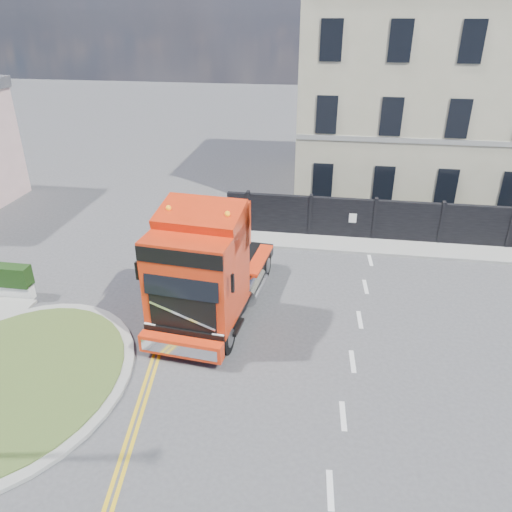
# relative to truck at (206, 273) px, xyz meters

# --- Properties ---
(ground) EXTENTS (120.00, 120.00, 0.00)m
(ground) POSITION_rel_truck_xyz_m (2.09, -1.12, -1.93)
(ground) COLOR #424244
(ground) RESTS_ON ground
(traffic_island) EXTENTS (6.80, 6.80, 0.17)m
(traffic_island) POSITION_rel_truck_xyz_m (-4.91, -4.12, -1.85)
(traffic_island) COLOR gray
(traffic_island) RESTS_ON ground
(hoarding_fence) EXTENTS (18.80, 0.25, 2.00)m
(hoarding_fence) POSITION_rel_truck_xyz_m (8.64, 7.88, -0.93)
(hoarding_fence) COLOR black
(hoarding_fence) RESTS_ON ground
(georgian_building) EXTENTS (12.30, 10.30, 12.80)m
(georgian_building) POSITION_rel_truck_xyz_m (8.09, 15.38, 3.84)
(georgian_building) COLOR beige
(georgian_building) RESTS_ON ground
(pavement_far) EXTENTS (20.00, 1.60, 0.12)m
(pavement_far) POSITION_rel_truck_xyz_m (8.09, 6.98, -1.87)
(pavement_far) COLOR gray
(pavement_far) RESTS_ON ground
(truck) EXTENTS (3.35, 7.41, 4.31)m
(truck) POSITION_rel_truck_xyz_m (0.00, 0.00, 0.00)
(truck) COLOR black
(truck) RESTS_ON ground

